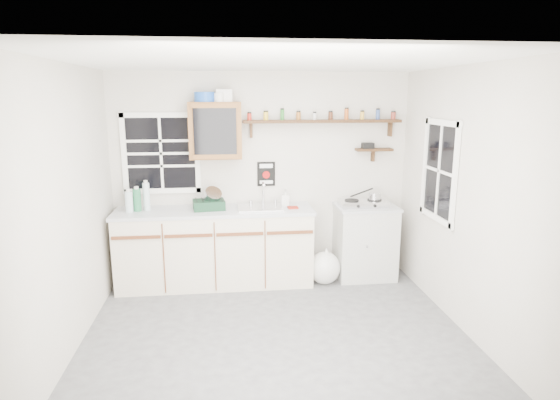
{
  "coord_description": "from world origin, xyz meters",
  "views": [
    {
      "loc": [
        -0.42,
        -4.07,
        2.21
      ],
      "look_at": [
        0.1,
        0.55,
        1.18
      ],
      "focal_mm": 30.0,
      "sensor_mm": 36.0,
      "label": 1
    }
  ],
  "objects": [
    {
      "name": "secondary_shelf",
      "position": [
        1.36,
        1.52,
        1.58
      ],
      "size": [
        0.45,
        0.16,
        0.24
      ],
      "color": "black",
      "rests_on": "wall_back"
    },
    {
      "name": "right_cabinet",
      "position": [
        1.25,
        1.32,
        0.46
      ],
      "size": [
        0.73,
        0.57,
        0.91
      ],
      "color": "#B4B4AE",
      "rests_on": "floor"
    },
    {
      "name": "upper_cabinet_clutter",
      "position": [
        -0.57,
        1.44,
        2.21
      ],
      "size": [
        0.43,
        0.24,
        0.14
      ],
      "color": "#1B4DAF",
      "rests_on": "upper_cabinet"
    },
    {
      "name": "warning_sign",
      "position": [
        0.05,
        1.59,
        1.28
      ],
      "size": [
        0.22,
        0.02,
        0.3
      ],
      "color": "black",
      "rests_on": "wall_back"
    },
    {
      "name": "hotplate",
      "position": [
        1.2,
        1.31,
        0.95
      ],
      "size": [
        0.57,
        0.3,
        0.08
      ],
      "rotation": [
        0.0,
        0.0,
        0.0
      ],
      "color": "silver",
      "rests_on": "right_cabinet"
    },
    {
      "name": "dish_rack",
      "position": [
        -0.63,
        1.31,
        1.01
      ],
      "size": [
        0.39,
        0.31,
        0.27
      ],
      "rotation": [
        0.0,
        0.0,
        0.13
      ],
      "color": "#10311D",
      "rests_on": "main_cabinet"
    },
    {
      "name": "water_bottles",
      "position": [
        -1.45,
        1.32,
        1.06
      ],
      "size": [
        0.26,
        0.17,
        0.35
      ],
      "color": "silver",
      "rests_on": "main_cabinet"
    },
    {
      "name": "upper_cabinet",
      "position": [
        -0.55,
        1.44,
        1.82
      ],
      "size": [
        0.6,
        0.32,
        0.65
      ],
      "color": "brown",
      "rests_on": "wall_back"
    },
    {
      "name": "soap_bottle",
      "position": [
        0.26,
        1.38,
        1.02
      ],
      "size": [
        0.1,
        0.11,
        0.21
      ],
      "primitive_type": "imported",
      "rotation": [
        0.0,
        0.0,
        -0.13
      ],
      "color": "silver",
      "rests_on": "main_cabinet"
    },
    {
      "name": "rag",
      "position": [
        0.34,
        1.25,
        0.93
      ],
      "size": [
        0.13,
        0.11,
        0.02
      ],
      "primitive_type": "cube",
      "rotation": [
        0.0,
        0.0,
        0.06
      ],
      "color": "maroon",
      "rests_on": "main_cabinet"
    },
    {
      "name": "saucepan",
      "position": [
        1.34,
        1.31,
        1.03
      ],
      "size": [
        0.34,
        0.23,
        0.15
      ],
      "rotation": [
        0.0,
        0.0,
        -0.61
      ],
      "color": "silver",
      "rests_on": "hotplate"
    },
    {
      "name": "window_back",
      "position": [
        -1.2,
        1.59,
        1.55
      ],
      "size": [
        0.93,
        0.03,
        0.98
      ],
      "color": "black",
      "rests_on": "wall_back"
    },
    {
      "name": "main_cabinet",
      "position": [
        -0.58,
        1.3,
        0.46
      ],
      "size": [
        2.31,
        0.63,
        0.92
      ],
      "color": "beige",
      "rests_on": "floor"
    },
    {
      "name": "spice_shelf",
      "position": [
        0.73,
        1.51,
        1.93
      ],
      "size": [
        1.91,
        0.18,
        0.35
      ],
      "color": "black",
      "rests_on": "wall_back"
    },
    {
      "name": "sink",
      "position": [
        -0.05,
        1.3,
        0.93
      ],
      "size": [
        0.52,
        0.44,
        0.29
      ],
      "color": "silver",
      "rests_on": "main_cabinet"
    },
    {
      "name": "trash_bag",
      "position": [
        0.71,
        1.16,
        0.2
      ],
      "size": [
        0.4,
        0.36,
        0.46
      ],
      "color": "silver",
      "rests_on": "floor"
    },
    {
      "name": "room",
      "position": [
        0.0,
        0.0,
        1.25
      ],
      "size": [
        3.64,
        3.24,
        2.54
      ],
      "color": "#48484A",
      "rests_on": "ground"
    },
    {
      "name": "window_right",
      "position": [
        1.79,
        0.55,
        1.45
      ],
      "size": [
        0.03,
        0.78,
        1.08
      ],
      "color": "black",
      "rests_on": "wall_back"
    }
  ]
}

